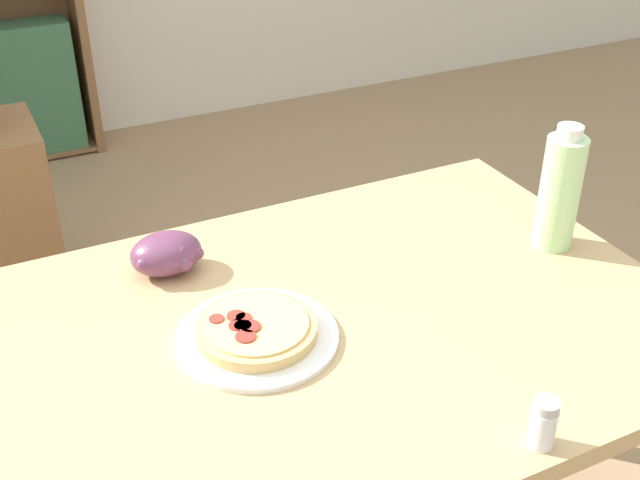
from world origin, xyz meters
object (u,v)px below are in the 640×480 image
object	(u,v)px
grape_bunch	(167,253)
salt_shaker	(543,423)
drink_bottle	(560,191)
pizza_on_plate	(257,332)

from	to	relation	value
grape_bunch	salt_shaker	world-z (taller)	same
drink_bottle	salt_shaker	size ratio (longest dim) A/B	3.21
grape_bunch	salt_shaker	xyz separation A→B (m)	(0.33, -0.64, -0.00)
pizza_on_plate	drink_bottle	xyz separation A→B (m)	(0.62, 0.03, 0.10)
grape_bunch	salt_shaker	size ratio (longest dim) A/B	1.71
pizza_on_plate	salt_shaker	world-z (taller)	salt_shaker
drink_bottle	salt_shaker	xyz separation A→B (m)	(-0.36, -0.41, -0.08)
pizza_on_plate	drink_bottle	distance (m)	0.63
drink_bottle	salt_shaker	world-z (taller)	drink_bottle
grape_bunch	drink_bottle	size ratio (longest dim) A/B	0.53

